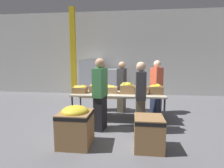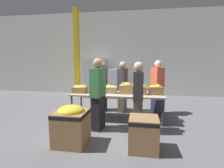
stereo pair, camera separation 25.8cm
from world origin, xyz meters
The scene contains 19 objects.
ground_plane centered at (0.00, 0.00, 0.00)m, with size 30.00×30.00×0.00m, color slate.
wall_back centered at (0.00, 3.80, 2.00)m, with size 16.00×0.08×4.00m.
sorting_table centered at (0.00, 0.00, 0.71)m, with size 2.56×0.88×0.75m.
banana_box_0 centered at (-1.09, -0.06, 0.86)m, with size 0.39×0.34×0.23m.
banana_box_1 centered at (-0.64, 0.06, 0.88)m, with size 0.39×0.29×0.27m.
banana_box_2 centered at (-0.22, 0.03, 0.86)m, with size 0.38×0.30×0.24m.
banana_box_3 centered at (0.24, 0.02, 0.91)m, with size 0.38×0.33×0.31m.
banana_box_4 centered at (0.63, -0.03, 0.89)m, with size 0.38×0.27×0.28m.
banana_box_5 centered at (1.04, 0.01, 0.88)m, with size 0.38×0.29×0.28m.
volunteer_0 centered at (0.06, 0.76, 0.81)m, with size 0.30×0.47×1.64m.
volunteer_1 centered at (0.58, -0.81, 0.82)m, with size 0.23×0.44×1.64m.
volunteer_2 centered at (-0.61, 0.82, 0.80)m, with size 0.38×0.48×1.62m.
volunteer_3 centered at (-0.37, -0.81, 0.86)m, with size 0.31×0.50×1.72m.
volunteer_4 centered at (1.15, 0.68, 0.83)m, with size 0.45×0.50×1.68m.
donation_bin_0 centered at (-0.71, -1.65, 0.42)m, with size 0.62×0.62×0.80m.
donation_bin_1 centered at (0.71, -1.65, 0.34)m, with size 0.54×0.54×0.63m.
support_pillar centered at (-2.28, 2.94, 2.00)m, with size 0.22×0.22×4.00m.
pallet_stack_0 centered at (-0.58, 3.10, 0.63)m, with size 1.03×1.03×1.28m.
pallet_stack_1 centered at (-1.47, 3.16, 0.84)m, with size 1.05×1.05×1.70m.
Camera 2 is at (0.63, -4.81, 1.68)m, focal length 28.00 mm.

